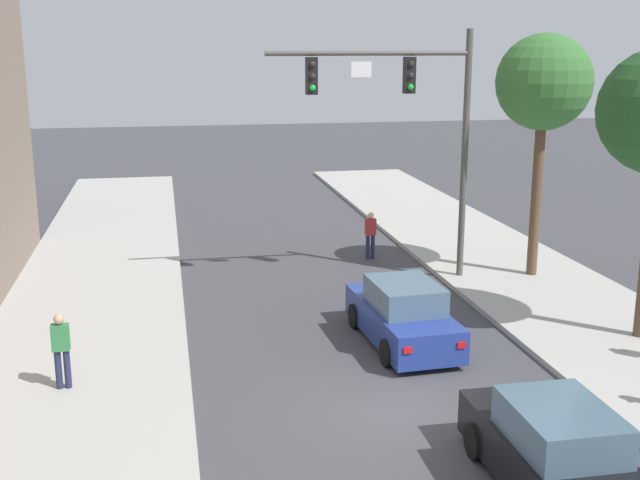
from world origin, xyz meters
TOP-DOWN VIEW (x-y plane):
  - ground_plane at (0.00, 0.00)m, footprint 120.00×120.00m
  - sidewalk_left at (-6.50, 0.00)m, footprint 5.00×60.00m
  - traffic_signal_mast at (2.89, 8.60)m, footprint 6.15×0.38m
  - car_lead_blue at (1.23, 3.70)m, footprint 2.00×4.32m
  - car_following_black at (1.66, -3.27)m, footprint 1.86×4.25m
  - pedestrian_sidewalk_left_walker at (-6.63, 2.25)m, footprint 0.36×0.22m
  - pedestrian_crossing_road at (2.48, 11.58)m, footprint 0.36×0.22m
  - street_tree_second at (6.87, 8.28)m, footprint 2.88×2.88m

SIDE VIEW (x-z plane):
  - ground_plane at x=0.00m, z-range 0.00..0.00m
  - sidewalk_left at x=-6.50m, z-range 0.00..0.15m
  - car_lead_blue at x=1.23m, z-range -0.08..1.52m
  - car_following_black at x=1.66m, z-range -0.08..1.52m
  - pedestrian_crossing_road at x=2.48m, z-range 0.09..1.73m
  - pedestrian_sidewalk_left_walker at x=-6.63m, z-range 0.24..1.88m
  - traffic_signal_mast at x=2.89m, z-range 1.57..9.07m
  - street_tree_second at x=6.87m, z-range 2.34..9.74m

